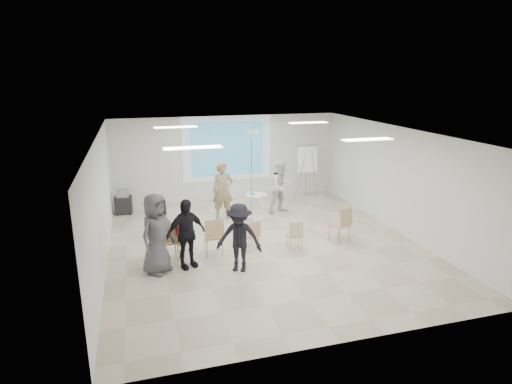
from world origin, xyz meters
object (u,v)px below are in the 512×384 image
object	(u,v)px
chair_right_inner	(295,233)
audience_mid	(239,233)
chair_left_inner	(214,234)
av_cart	(123,203)
chair_right_far	(342,222)
chair_center	(252,233)
laptop	(213,234)
player_left	(223,187)
chair_left_mid	(184,239)
audience_outer	(156,229)
pedestal_table	(256,205)
chair_far_left	(169,239)
audience_left	(186,229)
flipchart_easel	(307,159)
player_right	(281,184)

from	to	relation	value
chair_right_inner	audience_mid	xyz separation A→B (m)	(-1.66, -0.74, 0.45)
chair_left_inner	av_cart	distance (m)	4.69
chair_left_inner	chair_right_far	bearing A→B (deg)	-2.09
audience_mid	av_cart	size ratio (longest dim) A/B	2.31
chair_center	av_cart	bearing A→B (deg)	108.58
av_cart	laptop	bearing A→B (deg)	-56.31
chair_right_far	chair_center	bearing A→B (deg)	155.04
player_left	av_cart	distance (m)	3.38
av_cart	chair_left_mid	bearing A→B (deg)	-64.97
chair_left_mid	chair_left_inner	xyz separation A→B (m)	(0.73, -0.09, 0.10)
chair_right_inner	chair_right_far	size ratio (longest dim) A/B	0.80
chair_left_mid	chair_center	distance (m)	1.74
player_left	laptop	size ratio (longest dim) A/B	5.62
chair_right_far	audience_outer	world-z (taller)	audience_outer
player_left	av_cart	xyz separation A→B (m)	(-3.03, 1.36, -0.65)
pedestal_table	chair_far_left	distance (m)	3.75
chair_left_mid	audience_left	world-z (taller)	audience_left
pedestal_table	chair_right_inner	bearing A→B (deg)	-83.62
flipchart_easel	audience_left	bearing A→B (deg)	-128.47
chair_right_far	av_cart	world-z (taller)	chair_right_far
player_left	flipchart_easel	size ratio (longest dim) A/B	1.04
chair_far_left	audience_left	world-z (taller)	audience_left
chair_right_inner	audience_outer	distance (m)	3.54
flipchart_easel	av_cart	bearing A→B (deg)	-171.32
player_right	chair_left_inner	xyz separation A→B (m)	(-2.76, -2.86, -0.38)
audience_left	audience_mid	size ratio (longest dim) A/B	1.04
chair_far_left	chair_right_far	distance (m)	4.57
audience_outer	laptop	bearing A→B (deg)	-21.12
chair_right_inner	audience_left	xyz separation A→B (m)	(-2.80, -0.21, 0.49)
player_left	flipchart_easel	world-z (taller)	player_left
chair_left_inner	chair_left_mid	bearing A→B (deg)	171.77
player_left	audience_outer	size ratio (longest dim) A/B	0.97
pedestal_table	chair_far_left	size ratio (longest dim) A/B	0.85
player_right	chair_left_mid	distance (m)	4.48
chair_right_far	chair_far_left	bearing A→B (deg)	157.59
chair_far_left	flipchart_easel	world-z (taller)	flipchart_easel
chair_left_inner	laptop	world-z (taller)	chair_left_inner
laptop	audience_left	bearing A→B (deg)	36.18
chair_right_inner	flipchart_easel	distance (m)	4.96
chair_left_inner	audience_left	bearing A→B (deg)	-149.53
audience_left	flipchart_easel	size ratio (longest dim) A/B	0.97
chair_left_mid	chair_left_inner	distance (m)	0.75
pedestal_table	audience_outer	size ratio (longest dim) A/B	0.39
chair_left_inner	audience_mid	xyz separation A→B (m)	(0.41, -0.97, 0.33)
chair_right_inner	av_cart	world-z (taller)	av_cart
chair_left_inner	audience_mid	bearing A→B (deg)	-68.11
audience_mid	audience_outer	bearing A→B (deg)	-167.29
chair_far_left	laptop	world-z (taller)	chair_far_left
chair_right_far	audience_left	xyz separation A→B (m)	(-4.20, -0.38, 0.37)
pedestal_table	chair_left_mid	bearing A→B (deg)	-137.32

